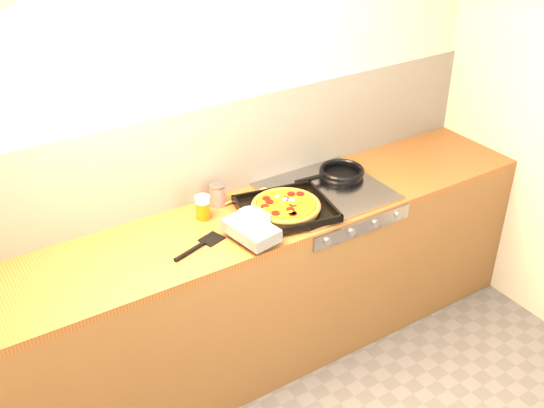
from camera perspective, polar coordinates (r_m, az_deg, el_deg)
room_shell at (r=3.24m, az=-4.44°, el=4.90°), size 3.20×3.20×3.20m
counter_run at (r=3.40m, az=-1.61°, el=-7.60°), size 3.20×0.62×0.90m
stovetop at (r=3.35m, az=4.86°, el=1.12°), size 0.60×0.56×0.02m
pizza_on_tray at (r=3.08m, az=0.34°, el=-0.75°), size 0.62×0.48×0.07m
frying_pan at (r=3.48m, az=6.18°, el=2.81°), size 0.42×0.27×0.04m
tomato_can at (r=3.22m, az=-4.88°, el=0.80°), size 0.10×0.10×0.11m
juice_glass at (r=3.11m, az=-6.21°, el=-0.30°), size 0.09×0.09×0.12m
wooden_spoon at (r=3.30m, az=-2.07°, el=0.80°), size 0.30×0.05×0.02m
black_spatula at (r=2.92m, az=-6.56°, el=-3.77°), size 0.28×0.14×0.02m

